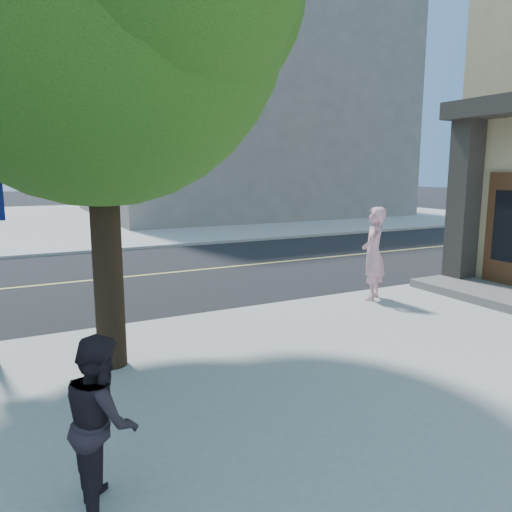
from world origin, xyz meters
TOP-DOWN VIEW (x-y plane):
  - ground at (0.00, 0.00)m, footprint 140.00×140.00m
  - road_ew at (0.00, 4.50)m, footprint 140.00×9.00m
  - sidewalk_ne at (13.50, 21.50)m, footprint 29.00×25.00m
  - filler_ne at (14.00, 22.00)m, footprint 18.00×16.00m
  - man_on_phone at (6.82, -0.69)m, footprint 0.86×0.82m
  - pedestrian at (0.46, -4.80)m, footprint 0.56×0.71m

SIDE VIEW (x-z plane):
  - ground at x=0.00m, z-range 0.00..0.00m
  - road_ew at x=0.00m, z-range 0.00..0.01m
  - sidewalk_ne at x=13.50m, z-range 0.00..0.12m
  - pedestrian at x=0.46m, z-range 0.12..1.57m
  - man_on_phone at x=6.82m, z-range 0.12..2.10m
  - filler_ne at x=14.00m, z-range 0.12..14.12m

